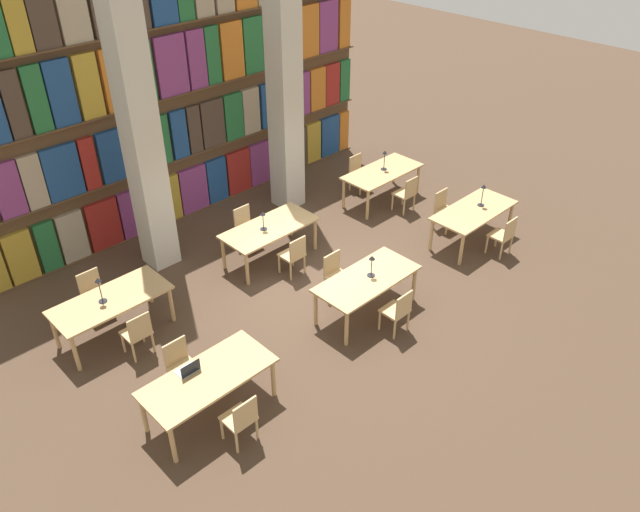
# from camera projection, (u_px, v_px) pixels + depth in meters

# --- Properties ---
(ground_plane) EXTENTS (40.00, 40.00, 0.00)m
(ground_plane) POSITION_uv_depth(u_px,v_px,m) (316.00, 283.00, 12.04)
(ground_plane) COLOR #4C3828
(bookshelf_bank) EXTENTS (10.01, 0.35, 5.50)m
(bookshelf_bank) POSITION_uv_depth(u_px,v_px,m) (183.00, 97.00, 12.93)
(bookshelf_bank) COLOR brown
(bookshelf_bank) RESTS_ON ground_plane
(pillar_left) EXTENTS (0.56, 0.56, 6.00)m
(pillar_left) POSITION_uv_depth(u_px,v_px,m) (138.00, 120.00, 10.99)
(pillar_left) COLOR beige
(pillar_left) RESTS_ON ground_plane
(pillar_center) EXTENTS (0.56, 0.56, 6.00)m
(pillar_center) POSITION_uv_depth(u_px,v_px,m) (284.00, 77.00, 12.96)
(pillar_center) COLOR beige
(pillar_center) RESTS_ON ground_plane
(reading_table_0) EXTENTS (1.94, 0.91, 0.76)m
(reading_table_0) POSITION_uv_depth(u_px,v_px,m) (208.00, 380.00, 8.96)
(reading_table_0) COLOR tan
(reading_table_0) RESTS_ON ground_plane
(chair_0) EXTENTS (0.42, 0.40, 0.86)m
(chair_0) POSITION_uv_depth(u_px,v_px,m) (241.00, 418.00, 8.64)
(chair_0) COLOR tan
(chair_0) RESTS_ON ground_plane
(chair_1) EXTENTS (0.42, 0.40, 0.86)m
(chair_1) POSITION_uv_depth(u_px,v_px,m) (181.00, 365.00, 9.52)
(chair_1) COLOR tan
(chair_1) RESTS_ON ground_plane
(laptop) EXTENTS (0.32, 0.22, 0.21)m
(laptop) POSITION_uv_depth(u_px,v_px,m) (188.00, 370.00, 8.96)
(laptop) COLOR silver
(laptop) RESTS_ON reading_table_0
(reading_table_1) EXTENTS (1.94, 0.91, 0.76)m
(reading_table_1) POSITION_uv_depth(u_px,v_px,m) (367.00, 282.00, 10.93)
(reading_table_1) COLOR tan
(reading_table_1) RESTS_ON ground_plane
(chair_2) EXTENTS (0.42, 0.40, 0.86)m
(chair_2) POSITION_uv_depth(u_px,v_px,m) (398.00, 310.00, 10.60)
(chair_2) COLOR tan
(chair_2) RESTS_ON ground_plane
(chair_3) EXTENTS (0.42, 0.40, 0.86)m
(chair_3) POSITION_uv_depth(u_px,v_px,m) (336.00, 274.00, 11.48)
(chair_3) COLOR tan
(chair_3) RESTS_ON ground_plane
(desk_lamp_0) EXTENTS (0.14, 0.14, 0.42)m
(desk_lamp_0) POSITION_uv_depth(u_px,v_px,m) (372.00, 263.00, 10.78)
(desk_lamp_0) COLOR #232328
(desk_lamp_0) RESTS_ON reading_table_1
(reading_table_2) EXTENTS (1.94, 0.91, 0.76)m
(reading_table_2) POSITION_uv_depth(u_px,v_px,m) (474.00, 213.00, 12.91)
(reading_table_2) COLOR tan
(reading_table_2) RESTS_ON ground_plane
(chair_4) EXTENTS (0.42, 0.40, 0.86)m
(chair_4) POSITION_uv_depth(u_px,v_px,m) (504.00, 235.00, 12.60)
(chair_4) COLOR tan
(chair_4) RESTS_ON ground_plane
(chair_5) EXTENTS (0.42, 0.40, 0.86)m
(chair_5) POSITION_uv_depth(u_px,v_px,m) (444.00, 209.00, 13.48)
(chair_5) COLOR tan
(chair_5) RESTS_ON ground_plane
(desk_lamp_1) EXTENTS (0.14, 0.14, 0.49)m
(desk_lamp_1) POSITION_uv_depth(u_px,v_px,m) (483.00, 192.00, 12.83)
(desk_lamp_1) COLOR #232328
(desk_lamp_1) RESTS_ON reading_table_2
(reading_table_3) EXTENTS (1.94, 0.91, 0.76)m
(reading_table_3) POSITION_uv_depth(u_px,v_px,m) (111.00, 303.00, 10.44)
(reading_table_3) COLOR tan
(reading_table_3) RESTS_ON ground_plane
(chair_6) EXTENTS (0.42, 0.40, 0.86)m
(chair_6) POSITION_uv_depth(u_px,v_px,m) (138.00, 332.00, 10.13)
(chair_6) COLOR tan
(chair_6) RESTS_ON ground_plane
(chair_7) EXTENTS (0.42, 0.40, 0.86)m
(chair_7) POSITION_uv_depth(u_px,v_px,m) (94.00, 293.00, 11.01)
(chair_7) COLOR tan
(chair_7) RESTS_ON ground_plane
(desk_lamp_2) EXTENTS (0.14, 0.14, 0.48)m
(desk_lamp_2) POSITION_uv_depth(u_px,v_px,m) (99.00, 286.00, 10.15)
(desk_lamp_2) COLOR #232328
(desk_lamp_2) RESTS_ON reading_table_3
(reading_table_4) EXTENTS (1.94, 0.91, 0.76)m
(reading_table_4) POSITION_uv_depth(u_px,v_px,m) (270.00, 230.00, 12.35)
(reading_table_4) COLOR tan
(reading_table_4) RESTS_ON ground_plane
(chair_8) EXTENTS (0.42, 0.40, 0.86)m
(chair_8) POSITION_uv_depth(u_px,v_px,m) (294.00, 254.00, 12.02)
(chair_8) COLOR tan
(chair_8) RESTS_ON ground_plane
(chair_9) EXTENTS (0.42, 0.40, 0.86)m
(chair_9) POSITION_uv_depth(u_px,v_px,m) (246.00, 226.00, 12.89)
(chair_9) COLOR tan
(chair_9) RESTS_ON ground_plane
(desk_lamp_3) EXTENTS (0.14, 0.14, 0.40)m
(desk_lamp_3) POSITION_uv_depth(u_px,v_px,m) (263.00, 218.00, 12.07)
(desk_lamp_3) COLOR #232328
(desk_lamp_3) RESTS_ON reading_table_4
(reading_table_5) EXTENTS (1.94, 0.91, 0.76)m
(reading_table_5) POSITION_uv_depth(u_px,v_px,m) (382.00, 174.00, 14.40)
(reading_table_5) COLOR tan
(reading_table_5) RESTS_ON ground_plane
(chair_10) EXTENTS (0.42, 0.40, 0.86)m
(chair_10) POSITION_uv_depth(u_px,v_px,m) (406.00, 193.00, 14.08)
(chair_10) COLOR tan
(chair_10) RESTS_ON ground_plane
(chair_11) EXTENTS (0.42, 0.40, 0.86)m
(chair_11) POSITION_uv_depth(u_px,v_px,m) (359.00, 172.00, 14.96)
(chair_11) COLOR tan
(chair_11) RESTS_ON ground_plane
(desk_lamp_4) EXTENTS (0.14, 0.14, 0.47)m
(desk_lamp_4) POSITION_uv_depth(u_px,v_px,m) (385.00, 157.00, 14.24)
(desk_lamp_4) COLOR #232328
(desk_lamp_4) RESTS_ON reading_table_5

